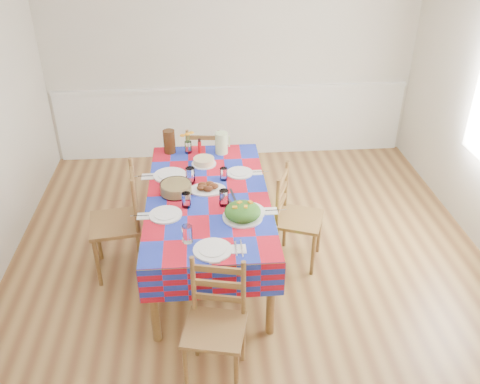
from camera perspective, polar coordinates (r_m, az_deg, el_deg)
The scene contains 22 objects.
room at distance 3.96m, azimuth 1.53°, elevation 5.94°, with size 4.58×5.08×2.78m.
wainscot at distance 6.57m, azimuth -0.86°, elevation 8.17°, with size 4.41×0.06×0.92m.
dining_table at distance 4.42m, azimuth -3.60°, elevation -1.18°, with size 1.05×1.95×0.76m.
setting_near_head at distance 3.73m, azimuth -4.03°, elevation -5.83°, with size 0.46×0.31×0.14m.
setting_left_near at distance 4.15m, azimuth -7.60°, elevation -1.93°, with size 0.49×0.29×0.13m.
setting_left_far at distance 4.63m, azimuth -7.16°, elevation 1.88°, with size 0.55×0.33×0.15m.
setting_right_near at distance 4.14m, azimuth -0.04°, elevation -1.63°, with size 0.55×0.31×0.14m.
setting_right_far at distance 4.64m, azimuth -0.61°, elevation 2.13°, with size 0.46×0.27×0.12m.
meat_platter at distance 4.42m, azimuth -3.70°, elevation 0.49°, with size 0.32×0.23×0.06m.
salad_platter at distance 4.03m, azimuth 0.30°, elevation -2.28°, with size 0.32×0.32×0.14m.
pasta_bowl at distance 4.39m, azimuth -7.22°, elevation 0.41°, with size 0.27×0.27×0.10m.
cake at distance 4.85m, azimuth -4.08°, elevation 3.45°, with size 0.24×0.24×0.07m.
serving_utensils at distance 4.30m, azimuth -1.01°, elevation -0.76°, with size 0.15×0.33×0.01m.
flower_vase at distance 5.06m, azimuth -5.86°, elevation 5.38°, with size 0.14×0.12×0.23m.
hot_sauce at distance 5.07m, azimuth -4.56°, elevation 5.21°, with size 0.04×0.04×0.15m, color red.
green_pitcher at distance 5.03m, azimuth -2.10°, elevation 5.52°, with size 0.13×0.13×0.21m, color #D0EEA8.
tea_pitcher at distance 5.08m, azimuth -7.94°, elevation 5.64°, with size 0.12×0.12×0.23m, color #331C0B.
name_card at distance 3.60m, azimuth -2.86°, elevation -7.85°, with size 0.08×0.02×0.02m, color white.
chair_near at distance 3.59m, azimuth -2.76°, elevation -14.68°, with size 0.48×0.47×0.92m.
chair_far at distance 5.61m, azimuth -3.91°, elevation 3.31°, with size 0.42×0.41×0.87m.
chair_left at distance 4.58m, azimuth -13.27°, elevation -3.35°, with size 0.49×0.51×1.02m.
chair_right at distance 4.62m, azimuth 6.22°, elevation -2.94°, with size 0.51×0.53×0.93m.
Camera 1 is at (-0.40, -3.57, 3.01)m, focal length 38.00 mm.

